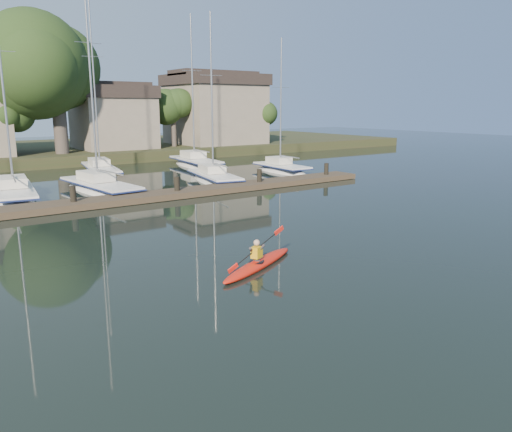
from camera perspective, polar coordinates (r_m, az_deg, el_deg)
ground at (r=16.83m, az=3.48°, el=-5.81°), size 160.00×160.00×0.00m
kayak at (r=16.70m, az=0.28°, el=-5.33°), size 4.14×2.33×1.38m
dock at (r=28.71m, az=-14.34°, el=1.93°), size 34.00×2.00×1.80m
sailboat_1 at (r=32.17m, az=-25.80°, el=1.46°), size 3.21×8.88×14.19m
sailboat_2 at (r=32.76m, az=-17.35°, el=2.32°), size 3.18×9.45×15.34m
sailboat_3 at (r=35.46m, az=-4.78°, el=3.60°), size 3.57×8.11×12.67m
sailboat_4 at (r=40.79m, az=2.92°, el=4.79°), size 2.48×6.99×11.69m
sailboat_6 at (r=41.62m, az=-17.30°, el=4.41°), size 3.58×9.82×15.30m
sailboat_7 at (r=44.89m, az=-6.91°, el=5.40°), size 3.25×9.05×14.27m
shore at (r=54.01m, az=-23.26°, el=9.34°), size 90.00×25.25×12.75m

